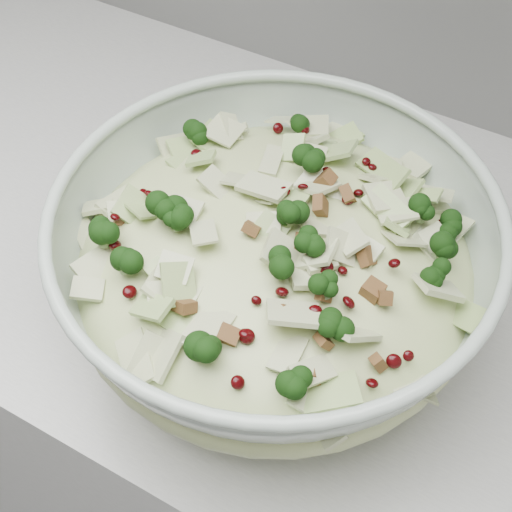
{
  "coord_description": "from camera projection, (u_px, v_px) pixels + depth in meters",
  "views": [
    {
      "loc": [
        0.06,
        1.25,
        1.47
      ],
      "look_at": [
        -0.12,
        1.58,
        1.01
      ],
      "focal_mm": 50.0,
      "sensor_mm": 36.0,
      "label": 1
    }
  ],
  "objects": [
    {
      "name": "mixing_bowl",
      "position": [
        274.0,
        267.0,
        0.63
      ],
      "size": [
        0.47,
        0.47,
        0.15
      ],
      "rotation": [
        0.0,
        0.0,
        -0.26
      ],
      "color": "#A4B4A7",
      "rests_on": "counter"
    },
    {
      "name": "salad",
      "position": [
        275.0,
        249.0,
        0.61
      ],
      "size": [
        0.46,
        0.46,
        0.15
      ],
      "rotation": [
        0.0,
        0.0,
        -0.41
      ],
      "color": "#BEC687",
      "rests_on": "mixing_bowl"
    },
    {
      "name": "counter",
      "position": [
        367.0,
        472.0,
        1.06
      ],
      "size": [
        3.6,
        0.6,
        0.9
      ],
      "primitive_type": "cube",
      "color": "beige",
      "rests_on": "floor"
    }
  ]
}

